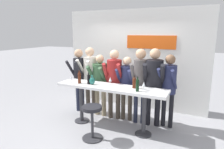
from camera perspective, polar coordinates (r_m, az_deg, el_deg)
ground_plane at (r=4.84m, az=-0.44°, el=-14.83°), size 40.00×40.00×0.00m
back_wall at (r=5.84m, az=6.27°, el=4.37°), size 4.16×0.12×2.82m
tasting_table at (r=4.52m, az=-0.46°, el=-5.18°), size 2.56×0.57×1.00m
bar_stool at (r=4.20m, az=-5.71°, el=-12.04°), size 0.43×0.43×0.72m
person_far_left at (r=5.48m, az=-9.40°, el=0.48°), size 0.40×0.53×1.75m
person_left at (r=5.37m, az=-6.28°, el=0.50°), size 0.45×0.57×1.80m
person_center_left at (r=5.19m, az=-3.47°, el=-1.22°), size 0.48×0.55×1.63m
person_center at (r=4.96m, az=0.64°, el=-0.66°), size 0.50×0.61×1.77m
person_center_right at (r=4.91m, az=4.25°, el=-1.99°), size 0.39×0.50×1.61m
person_right at (r=4.72m, az=8.02°, el=-0.80°), size 0.43×0.57×1.82m
person_far_right at (r=4.65m, az=11.90°, el=-1.30°), size 0.53×0.64×1.83m
person_rightmost at (r=4.68m, az=15.94°, el=-2.23°), size 0.43×0.55×1.71m
wine_bottle_0 at (r=4.32m, az=6.37°, el=-2.25°), size 0.08×0.08×0.27m
wine_bottle_1 at (r=4.09m, az=7.29°, el=-2.88°), size 0.07×0.07×0.31m
wine_bottle_2 at (r=4.75m, az=-9.31°, el=-0.76°), size 0.07×0.07×0.33m
wine_bottle_3 at (r=4.66m, az=-6.69°, el=-1.21°), size 0.07×0.07×0.27m
wine_glass_0 at (r=4.21m, az=9.07°, el=-2.74°), size 0.07×0.07×0.18m
wine_glass_1 at (r=4.55m, az=-0.50°, el=-1.46°), size 0.07×0.07×0.18m
wine_glass_2 at (r=4.83m, az=-11.60°, el=-0.92°), size 0.07×0.07×0.18m
decorative_vase at (r=4.62m, az=-5.69°, el=-1.78°), size 0.13×0.13×0.22m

